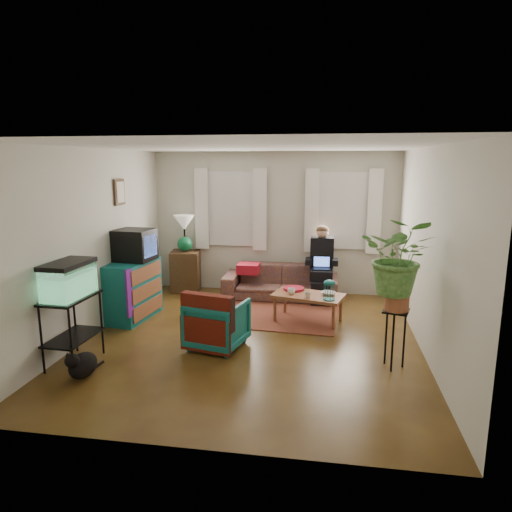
% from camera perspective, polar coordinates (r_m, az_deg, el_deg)
% --- Properties ---
extents(floor, '(4.50, 5.00, 0.01)m').
position_cam_1_polar(floor, '(6.41, -0.57, -10.40)').
color(floor, '#4F2B14').
rests_on(floor, ground).
extents(ceiling, '(4.50, 5.00, 0.01)m').
position_cam_1_polar(ceiling, '(5.95, -0.63, 13.52)').
color(ceiling, white).
rests_on(ceiling, wall_back).
extents(wall_back, '(4.50, 0.01, 2.60)m').
position_cam_1_polar(wall_back, '(8.49, 2.24, 4.14)').
color(wall_back, silver).
rests_on(wall_back, floor).
extents(wall_front, '(4.50, 0.01, 2.60)m').
position_cam_1_polar(wall_front, '(3.67, -7.20, -5.94)').
color(wall_front, silver).
rests_on(wall_front, floor).
extents(wall_left, '(0.01, 5.00, 2.60)m').
position_cam_1_polar(wall_left, '(6.79, -19.68, 1.59)').
color(wall_left, silver).
rests_on(wall_left, floor).
extents(wall_right, '(0.01, 5.00, 2.60)m').
position_cam_1_polar(wall_right, '(6.09, 20.76, 0.42)').
color(wall_right, silver).
rests_on(wall_right, floor).
extents(window_left, '(1.08, 0.04, 1.38)m').
position_cam_1_polar(window_left, '(8.57, -3.10, 5.89)').
color(window_left, white).
rests_on(window_left, wall_back).
extents(window_right, '(1.08, 0.04, 1.38)m').
position_cam_1_polar(window_right, '(8.38, 10.79, 5.57)').
color(window_right, white).
rests_on(window_right, wall_back).
extents(curtains_left, '(1.36, 0.06, 1.50)m').
position_cam_1_polar(curtains_left, '(8.49, -3.22, 5.84)').
color(curtains_left, white).
rests_on(curtains_left, wall_back).
extents(curtains_right, '(1.36, 0.06, 1.50)m').
position_cam_1_polar(curtains_right, '(8.30, 10.81, 5.52)').
color(curtains_right, white).
rests_on(curtains_right, wall_back).
extents(picture_frame, '(0.04, 0.32, 0.40)m').
position_cam_1_polar(picture_frame, '(7.45, -16.65, 7.65)').
color(picture_frame, '#3D2616').
rests_on(picture_frame, wall_left).
extents(area_rug, '(2.11, 1.74, 0.01)m').
position_cam_1_polar(area_rug, '(7.44, 2.31, -7.19)').
color(area_rug, maroon).
rests_on(area_rug, floor).
extents(sofa, '(2.02, 0.81, 0.79)m').
position_cam_1_polar(sofa, '(8.20, 3.06, -2.58)').
color(sofa, brown).
rests_on(sofa, floor).
extents(seated_person, '(0.51, 0.62, 1.20)m').
position_cam_1_polar(seated_person, '(8.12, 8.19, -1.33)').
color(seated_person, black).
rests_on(seated_person, sofa).
extents(side_table, '(0.60, 0.60, 0.76)m').
position_cam_1_polar(side_table, '(8.77, -8.78, -1.86)').
color(side_table, '#372314').
rests_on(side_table, floor).
extents(table_lamp, '(0.45, 0.45, 0.70)m').
position_cam_1_polar(table_lamp, '(8.63, -8.92, 2.71)').
color(table_lamp, white).
rests_on(table_lamp, side_table).
extents(dresser, '(0.61, 1.06, 0.91)m').
position_cam_1_polar(dresser, '(7.39, -15.20, -4.10)').
color(dresser, '#126670').
rests_on(dresser, floor).
extents(crt_tv, '(0.61, 0.56, 0.48)m').
position_cam_1_polar(crt_tv, '(7.31, -14.96, 1.35)').
color(crt_tv, black).
rests_on(crt_tv, dresser).
extents(aquarium_stand, '(0.45, 0.77, 0.84)m').
position_cam_1_polar(aquarium_stand, '(5.99, -21.90, -8.62)').
color(aquarium_stand, black).
rests_on(aquarium_stand, floor).
extents(aquarium, '(0.40, 0.70, 0.44)m').
position_cam_1_polar(aquarium, '(5.81, -22.38, -2.67)').
color(aquarium, '#7FD899').
rests_on(aquarium, aquarium_stand).
extents(black_cat, '(0.33, 0.46, 0.36)m').
position_cam_1_polar(black_cat, '(5.65, -20.84, -12.35)').
color(black_cat, black).
rests_on(black_cat, floor).
extents(armchair, '(0.82, 0.78, 0.70)m').
position_cam_1_polar(armchair, '(6.08, -4.87, -8.13)').
color(armchair, navy).
rests_on(armchair, floor).
extents(serape_throw, '(0.73, 0.32, 0.58)m').
position_cam_1_polar(serape_throw, '(5.81, -6.13, -7.59)').
color(serape_throw, '#9E0A0A').
rests_on(serape_throw, armchair).
extents(coffee_table, '(1.16, 0.82, 0.43)m').
position_cam_1_polar(coffee_table, '(7.07, 6.50, -6.46)').
color(coffee_table, brown).
rests_on(coffee_table, floor).
extents(cup_a, '(0.14, 0.14, 0.09)m').
position_cam_1_polar(cup_a, '(6.98, 4.45, -4.41)').
color(cup_a, white).
rests_on(cup_a, coffee_table).
extents(cup_b, '(0.12, 0.12, 0.09)m').
position_cam_1_polar(cup_b, '(6.83, 6.49, -4.84)').
color(cup_b, beige).
rests_on(cup_b, coffee_table).
extents(bowl, '(0.25, 0.25, 0.05)m').
position_cam_1_polar(bowl, '(7.01, 9.01, -4.62)').
color(bowl, white).
rests_on(bowl, coffee_table).
extents(snack_tray, '(0.40, 0.40, 0.04)m').
position_cam_1_polar(snack_tray, '(7.22, 4.74, -4.10)').
color(snack_tray, '#B21414').
rests_on(snack_tray, coffee_table).
extents(birdcage, '(0.21, 0.21, 0.30)m').
position_cam_1_polar(birdcage, '(6.74, 9.13, -4.18)').
color(birdcage, '#115B6B').
rests_on(birdcage, coffee_table).
extents(plant_stand, '(0.37, 0.37, 0.72)m').
position_cam_1_polar(plant_stand, '(5.71, 16.90, -9.90)').
color(plant_stand, black).
rests_on(plant_stand, floor).
extents(potted_plant, '(0.98, 0.90, 0.91)m').
position_cam_1_polar(potted_plant, '(5.46, 17.42, -1.52)').
color(potted_plant, '#599947').
rests_on(potted_plant, plant_stand).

